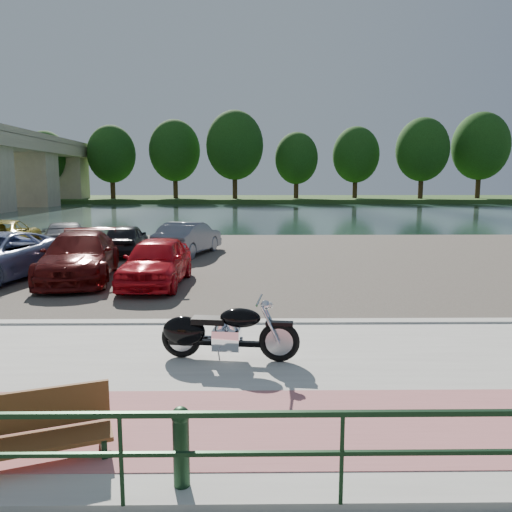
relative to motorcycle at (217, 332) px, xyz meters
The scene contains 18 objects.
ground 1.51m from the motorcycle, ahead, with size 200.00×200.00×0.00m, color #595447.
promenade 1.69m from the motorcycle, 30.54° to the right, with size 60.00×6.00×0.10m, color #ADAAA3.
pink_path 2.74m from the motorcycle, 59.10° to the right, with size 60.00×2.00×0.01m, color #AC6162.
kerb 2.63m from the motorcycle, 57.55° to the left, with size 60.00×0.30×0.14m, color #ADAAA3.
parking_lot 11.28m from the motorcycle, 82.93° to the left, with size 60.00×18.00×0.04m, color #443D37.
river 40.21m from the motorcycle, 88.02° to the left, with size 120.00×40.00×0.00m, color #182B29.
far_bank 72.20m from the motorcycle, 88.90° to the left, with size 120.00×24.00×0.60m, color #234017.
railing 4.07m from the motorcycle, 70.03° to the right, with size 24.04×0.05×0.90m.
bollards 3.53m from the motorcycle, 94.54° to the right, with size 10.68×0.18×0.81m.
far_trees 66.58m from the motorcycle, 85.02° to the left, with size 70.25×10.68×12.52m.
motorcycle is the anchor object (origin of this frame).
park_bench 3.57m from the motorcycle, 121.26° to the right, with size 1.84×1.05×0.72m.
car_3 8.57m from the motorcycle, 123.14° to the left, with size 2.03×5.00×1.45m, color #4C0C0A.
car_4 6.74m from the motorcycle, 108.89° to the left, with size 1.65×4.10×1.40m, color red.
car_6 15.66m from the motorcycle, 127.58° to the left, with size 2.44×5.30×1.47m, color olive.
car_7 14.72m from the motorcycle, 119.22° to the left, with size 1.88×4.63×1.34m, color gray.
car_8 13.32m from the motorcycle, 110.07° to the left, with size 1.53×3.81×1.30m, color black.
car_9 12.78m from the motorcycle, 99.01° to the left, with size 1.44×4.13×1.36m, color slate.
Camera 1 is at (-0.83, -8.20, 3.04)m, focal length 35.00 mm.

